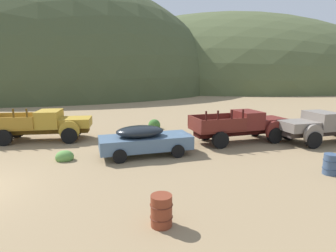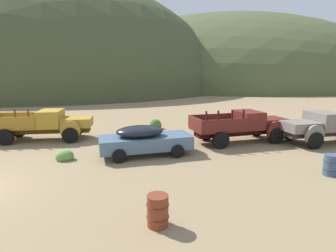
{
  "view_description": "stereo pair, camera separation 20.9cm",
  "coord_description": "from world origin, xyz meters",
  "px_view_note": "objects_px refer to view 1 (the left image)",
  "views": [
    {
      "loc": [
        7.51,
        -9.03,
        4.33
      ],
      "look_at": [
        7.49,
        7.07,
        1.07
      ],
      "focal_mm": 29.39,
      "sensor_mm": 36.0,
      "label": 1
    },
    {
      "loc": [
        7.72,
        -9.02,
        4.33
      ],
      "look_at": [
        7.49,
        7.07,
        1.07
      ],
      "focal_mm": 29.39,
      "sensor_mm": 36.0,
      "label": 2
    }
  ],
  "objects_px": {
    "truck_mustard": "(49,125)",
    "car_chalk_blue": "(149,140)",
    "truck_oxblood": "(246,125)",
    "truck_primer_gray": "(322,126)",
    "oil_drum_spare": "(162,211)",
    "oil_drum_foreground": "(331,164)"
  },
  "relations": [
    {
      "from": "truck_mustard",
      "to": "oil_drum_spare",
      "type": "bearing_deg",
      "value": -61.52
    },
    {
      "from": "truck_oxblood",
      "to": "truck_primer_gray",
      "type": "distance_m",
      "value": 4.58
    },
    {
      "from": "car_chalk_blue",
      "to": "oil_drum_foreground",
      "type": "height_order",
      "value": "car_chalk_blue"
    },
    {
      "from": "truck_oxblood",
      "to": "oil_drum_foreground",
      "type": "height_order",
      "value": "truck_oxblood"
    },
    {
      "from": "car_chalk_blue",
      "to": "oil_drum_foreground",
      "type": "bearing_deg",
      "value": -36.1
    },
    {
      "from": "oil_drum_spare",
      "to": "car_chalk_blue",
      "type": "bearing_deg",
      "value": 97.16
    },
    {
      "from": "truck_oxblood",
      "to": "truck_mustard",
      "type": "bearing_deg",
      "value": 161.47
    },
    {
      "from": "truck_oxblood",
      "to": "oil_drum_spare",
      "type": "bearing_deg",
      "value": -134.93
    },
    {
      "from": "oil_drum_spare",
      "to": "truck_primer_gray",
      "type": "bearing_deg",
      "value": 44.18
    },
    {
      "from": "car_chalk_blue",
      "to": "truck_oxblood",
      "type": "height_order",
      "value": "truck_oxblood"
    },
    {
      "from": "truck_oxblood",
      "to": "truck_primer_gray",
      "type": "relative_size",
      "value": 0.96
    },
    {
      "from": "truck_mustard",
      "to": "truck_primer_gray",
      "type": "distance_m",
      "value": 16.89
    },
    {
      "from": "truck_mustard",
      "to": "oil_drum_spare",
      "type": "relative_size",
      "value": 6.84
    },
    {
      "from": "truck_oxblood",
      "to": "truck_primer_gray",
      "type": "bearing_deg",
      "value": -20.89
    },
    {
      "from": "truck_mustard",
      "to": "oil_drum_foreground",
      "type": "distance_m",
      "value": 15.54
    },
    {
      "from": "truck_oxblood",
      "to": "oil_drum_foreground",
      "type": "relative_size",
      "value": 7.04
    },
    {
      "from": "car_chalk_blue",
      "to": "truck_primer_gray",
      "type": "height_order",
      "value": "truck_primer_gray"
    },
    {
      "from": "truck_mustard",
      "to": "truck_oxblood",
      "type": "bearing_deg",
      "value": -9.49
    },
    {
      "from": "car_chalk_blue",
      "to": "truck_primer_gray",
      "type": "xyz_separation_m",
      "value": [
        10.38,
        2.57,
        0.17
      ]
    },
    {
      "from": "truck_mustard",
      "to": "car_chalk_blue",
      "type": "bearing_deg",
      "value": -33.81
    },
    {
      "from": "truck_oxblood",
      "to": "oil_drum_spare",
      "type": "xyz_separation_m",
      "value": [
        -4.97,
        -9.55,
        -0.54
      ]
    },
    {
      "from": "oil_drum_spare",
      "to": "oil_drum_foreground",
      "type": "height_order",
      "value": "oil_drum_spare"
    }
  ]
}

